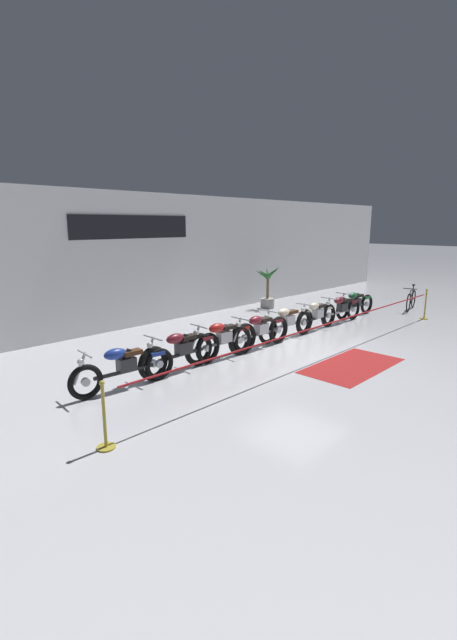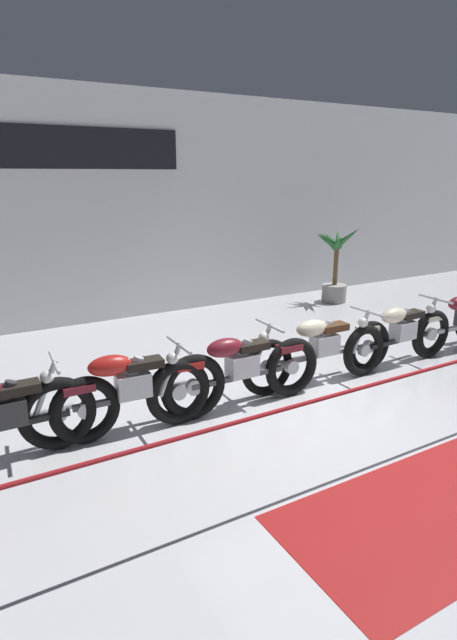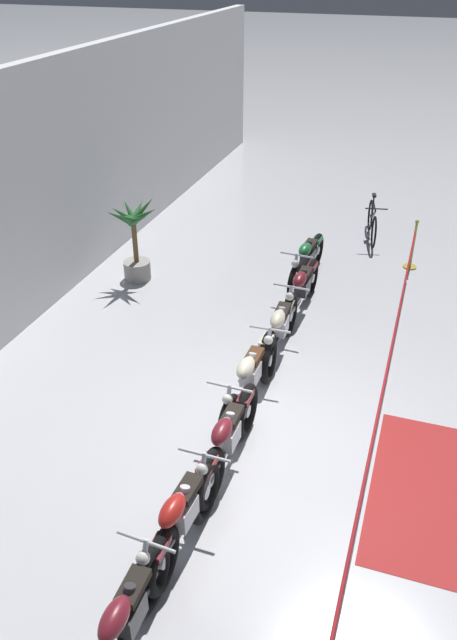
% 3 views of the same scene
% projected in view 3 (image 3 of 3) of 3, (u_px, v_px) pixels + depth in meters
% --- Properties ---
extents(ground_plane, '(120.00, 120.00, 0.00)m').
position_uv_depth(ground_plane, '(283.00, 441.00, 8.46)').
color(ground_plane, silver).
extents(motorcycle_maroon_1, '(2.31, 0.62, 0.95)m').
position_uv_depth(motorcycle_maroon_1, '(126.00, 624.00, 5.69)').
color(motorcycle_maroon_1, black).
rests_on(motorcycle_maroon_1, ground).
extents(motorcycle_red_2, '(2.26, 0.62, 0.97)m').
position_uv_depth(motorcycle_red_2, '(181.00, 520.00, 6.69)').
color(motorcycle_red_2, black).
rests_on(motorcycle_red_2, ground).
extents(motorcycle_maroon_3, '(2.30, 0.62, 0.96)m').
position_uv_depth(motorcycle_maroon_3, '(227.00, 443.00, 7.74)').
color(motorcycle_maroon_3, black).
rests_on(motorcycle_maroon_3, ground).
extents(motorcycle_cream_4, '(2.43, 0.62, 0.95)m').
position_uv_depth(motorcycle_cream_4, '(249.00, 379.00, 8.87)').
color(motorcycle_cream_4, black).
rests_on(motorcycle_cream_4, ground).
extents(motorcycle_cream_5, '(2.19, 0.62, 0.94)m').
position_uv_depth(motorcycle_cream_5, '(279.00, 331.00, 10.00)').
color(motorcycle_cream_5, black).
rests_on(motorcycle_cream_5, ground).
extents(motorcycle_maroon_6, '(2.25, 0.62, 0.95)m').
position_uv_depth(motorcycle_maroon_6, '(301.00, 291.00, 11.13)').
color(motorcycle_maroon_6, black).
rests_on(motorcycle_maroon_6, ground).
extents(motorcycle_green_7, '(2.24, 0.62, 0.93)m').
position_uv_depth(motorcycle_green_7, '(306.00, 261.00, 12.22)').
color(motorcycle_green_7, black).
rests_on(motorcycle_green_7, ground).
extents(bicycle, '(1.70, 0.53, 0.96)m').
position_uv_depth(bicycle, '(372.00, 222.00, 14.12)').
color(bicycle, black).
rests_on(bicycle, ground).
extents(potted_palm_left_of_row, '(1.05, 1.05, 1.69)m').
position_uv_depth(potted_palm_left_of_row, '(135.00, 242.00, 12.16)').
color(potted_palm_left_of_row, gray).
rests_on(potted_palm_left_of_row, ground).
extents(stanchion_far_left, '(12.19, 0.28, 1.05)m').
position_uv_depth(stanchion_far_left, '(358.00, 512.00, 6.44)').
color(stanchion_far_left, gold).
rests_on(stanchion_far_left, ground).
extents(stanchion_mid_left, '(0.28, 0.28, 1.05)m').
position_uv_depth(stanchion_mid_left, '(412.00, 252.00, 12.83)').
color(stanchion_mid_left, gold).
rests_on(stanchion_mid_left, ground).
extents(floor_banner, '(2.68, 1.37, 0.01)m').
position_uv_depth(floor_banner, '(427.00, 492.00, 7.67)').
color(floor_banner, maroon).
rests_on(floor_banner, ground).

